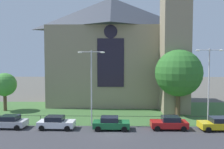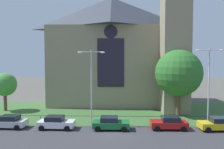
# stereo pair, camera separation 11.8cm
# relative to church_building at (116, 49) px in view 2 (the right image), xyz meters

# --- Properties ---
(ground) EXTENTS (160.00, 160.00, 0.00)m
(ground) POSITION_rel_church_building_xyz_m (-0.27, -7.23, -10.27)
(ground) COLOR #56544C
(road_asphalt) EXTENTS (120.00, 8.00, 0.01)m
(road_asphalt) POSITION_rel_church_building_xyz_m (-0.27, -19.23, -10.27)
(road_asphalt) COLOR #38383D
(road_asphalt) RESTS_ON ground
(grass_verge) EXTENTS (120.00, 20.00, 0.01)m
(grass_verge) POSITION_rel_church_building_xyz_m (-0.27, -9.23, -10.27)
(grass_verge) COLOR #3D6633
(grass_verge) RESTS_ON ground
(church_building) EXTENTS (23.20, 16.20, 26.00)m
(church_building) POSITION_rel_church_building_xyz_m (0.00, 0.00, 0.00)
(church_building) COLOR gray
(church_building) RESTS_ON ground
(iron_railing) EXTENTS (34.31, 0.07, 1.13)m
(iron_railing) POSITION_rel_church_building_xyz_m (-0.77, -14.73, -9.29)
(iron_railing) COLOR black
(iron_railing) RESTS_ON ground
(tree_left_far) EXTENTS (3.70, 3.70, 6.08)m
(tree_left_far) POSITION_rel_church_building_xyz_m (-17.71, -7.10, -6.08)
(tree_left_far) COLOR brown
(tree_left_far) RESTS_ON ground
(tree_right_near) EXTENTS (6.78, 6.78, 9.64)m
(tree_right_near) POSITION_rel_church_building_xyz_m (9.18, -9.80, -4.04)
(tree_right_near) COLOR brown
(tree_right_near) RESTS_ON ground
(streetlamp_near) EXTENTS (3.37, 0.26, 9.27)m
(streetlamp_near) POSITION_rel_church_building_xyz_m (-2.90, -14.83, -4.47)
(streetlamp_near) COLOR #B2B2B7
(streetlamp_near) RESTS_ON ground
(streetlamp_far) EXTENTS (3.37, 0.26, 9.50)m
(streetlamp_far) POSITION_rel_church_building_xyz_m (11.45, -14.83, -4.35)
(streetlamp_far) COLOR #B2B2B7
(streetlamp_far) RESTS_ON ground
(parked_car_silver) EXTENTS (4.25, 2.12, 1.51)m
(parked_car_silver) POSITION_rel_church_building_xyz_m (-12.60, -16.31, -9.53)
(parked_car_silver) COLOR #B7B7BC
(parked_car_silver) RESTS_ON ground
(parked_car_white) EXTENTS (4.25, 2.12, 1.51)m
(parked_car_white) POSITION_rel_church_building_xyz_m (-6.88, -16.49, -9.53)
(parked_car_white) COLOR silver
(parked_car_white) RESTS_ON ground
(parked_car_green) EXTENTS (4.21, 2.05, 1.51)m
(parked_car_green) POSITION_rel_church_building_xyz_m (-0.46, -16.64, -9.53)
(parked_car_green) COLOR #196033
(parked_car_green) RESTS_ON ground
(parked_car_red) EXTENTS (4.21, 2.05, 1.51)m
(parked_car_red) POSITION_rel_church_building_xyz_m (6.35, -16.37, -9.53)
(parked_car_red) COLOR #B21919
(parked_car_red) RESTS_ON ground
(parked_car_yellow) EXTENTS (4.27, 2.16, 1.51)m
(parked_car_yellow) POSITION_rel_church_building_xyz_m (11.88, -16.63, -9.53)
(parked_car_yellow) COLOR gold
(parked_car_yellow) RESTS_ON ground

